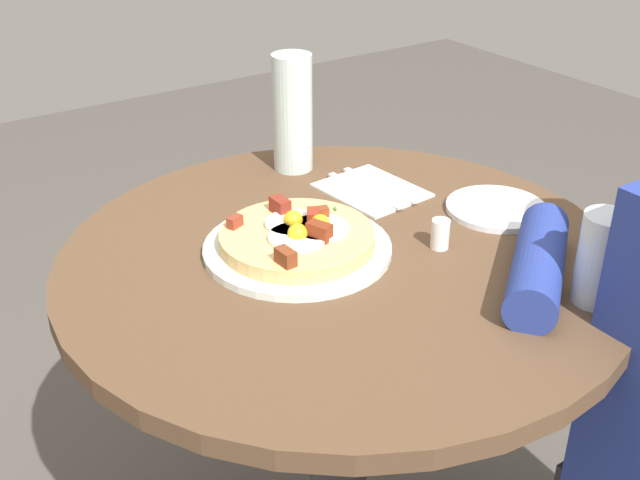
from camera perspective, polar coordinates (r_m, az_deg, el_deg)
The scene contains 10 objects.
dining_table at distance 1.28m, azimuth 1.53°, elevation -7.66°, with size 0.86×0.86×0.74m.
pizza_plate at distance 1.18m, azimuth -1.64°, elevation -0.61°, with size 0.28×0.28×0.01m, color silver.
breakfast_pizza at distance 1.17m, azimuth -1.58°, elevation 0.28°, with size 0.23×0.23×0.05m.
bread_plate at distance 1.34m, azimuth 12.63°, elevation 2.24°, with size 0.17×0.17×0.01m, color white.
napkin at distance 1.38m, azimuth 3.75°, elevation 3.63°, with size 0.17×0.14×0.00m, color white.
fork at distance 1.36m, azimuth 3.20°, elevation 3.60°, with size 0.18×0.01×0.01m, color silver.
knife at distance 1.39m, azimuth 4.31°, elevation 3.99°, with size 0.18×0.01×0.01m, color silver.
water_glass at distance 1.10m, azimuth 19.77°, elevation -1.30°, with size 0.07×0.07×0.13m, color silver.
water_bottle at distance 1.43m, azimuth -2.00°, elevation 9.16°, with size 0.07×0.07×0.21m, color silver.
salt_shaker at distance 1.20m, azimuth 8.69°, elevation 0.43°, with size 0.03×0.03×0.05m, color white.
Camera 1 is at (0.61, 0.84, 1.32)m, focal length 44.27 mm.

